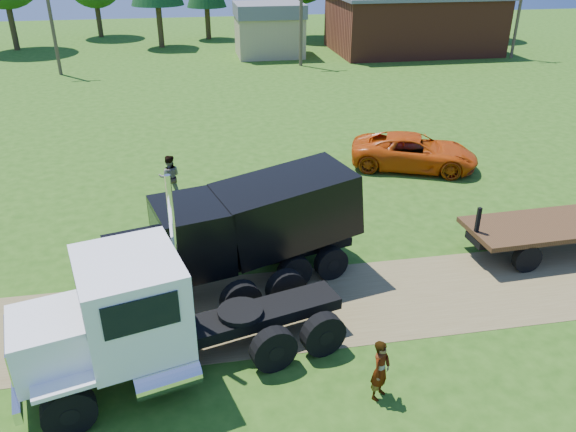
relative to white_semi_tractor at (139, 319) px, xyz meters
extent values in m
plane|color=#254E11|center=(5.52, 2.18, -1.74)|extent=(140.00, 140.00, 0.00)
cube|color=brown|center=(5.52, 2.18, -1.74)|extent=(120.00, 4.20, 0.01)
cube|color=black|center=(1.24, 0.36, -0.85)|extent=(8.31, 3.13, 0.33)
cylinder|color=black|center=(-1.57, -1.61, -1.13)|extent=(1.28, 0.68, 1.22)
cylinder|color=black|center=(-1.57, -1.61, -1.13)|extent=(0.52, 0.51, 0.43)
cylinder|color=black|center=(-2.17, 0.69, -1.13)|extent=(1.28, 0.68, 1.22)
cylinder|color=black|center=(-2.17, 0.69, -1.13)|extent=(0.52, 0.51, 0.43)
cylinder|color=black|center=(3.26, -0.34, -1.13)|extent=(1.28, 0.68, 1.22)
cylinder|color=black|center=(3.26, -0.34, -1.13)|extent=(0.52, 0.51, 0.43)
cylinder|color=black|center=(2.66, 1.95, -1.13)|extent=(1.28, 0.68, 1.22)
cylinder|color=black|center=(2.66, 1.95, -1.13)|extent=(0.52, 0.51, 0.43)
cylinder|color=black|center=(4.66, 0.02, -1.13)|extent=(1.28, 0.68, 1.22)
cylinder|color=black|center=(4.66, 0.02, -1.13)|extent=(0.52, 0.51, 0.43)
cylinder|color=black|center=(4.05, 2.32, -1.13)|extent=(1.28, 0.68, 1.22)
cylinder|color=black|center=(4.05, 2.32, -1.13)|extent=(0.52, 0.51, 0.43)
cube|color=white|center=(-1.81, -0.45, -0.02)|extent=(2.41, 2.33, 1.33)
cube|color=silver|center=(-2.78, -0.70, -0.08)|extent=(0.51, 1.63, 1.11)
cube|color=silver|center=(-2.83, -0.71, -0.85)|extent=(0.81, 2.51, 0.33)
cube|color=white|center=(-0.10, 0.00, 0.53)|extent=(2.93, 3.17, 2.33)
cube|color=black|center=(-1.20, -0.29, 1.03)|extent=(0.62, 2.16, 0.94)
cube|color=black|center=(0.24, -1.29, 1.03)|extent=(1.62, 0.46, 0.83)
cube|color=black|center=(-0.44, 1.30, 1.03)|extent=(1.62, 0.46, 0.83)
cube|color=white|center=(-1.57, -1.61, -0.41)|extent=(1.41, 0.82, 0.11)
cube|color=white|center=(-2.17, 0.69, -0.41)|extent=(1.41, 0.82, 0.11)
cylinder|color=silver|center=(0.60, -1.13, -0.97)|extent=(1.67, 1.04, 0.67)
cylinder|color=silver|center=(0.98, 0.92, 0.81)|extent=(0.19, 0.19, 5.10)
cylinder|color=black|center=(2.53, 0.69, -0.60)|extent=(1.49, 1.49, 0.13)
cube|color=black|center=(2.66, 3.92, -0.93)|extent=(8.12, 3.01, 0.30)
cylinder|color=black|center=(-0.02, 2.13, -1.18)|extent=(1.17, 0.62, 1.12)
cylinder|color=black|center=(-0.02, 2.13, -1.18)|extent=(0.47, 0.46, 0.39)
cylinder|color=black|center=(-0.55, 4.19, -1.18)|extent=(1.17, 0.62, 1.12)
cylinder|color=black|center=(-0.55, 4.19, -1.18)|extent=(0.47, 0.46, 0.39)
cylinder|color=black|center=(4.50, 3.29, -1.18)|extent=(1.17, 0.62, 1.12)
cylinder|color=black|center=(4.50, 3.29, -1.18)|extent=(0.47, 0.46, 0.39)
cylinder|color=black|center=(3.97, 5.35, -1.18)|extent=(1.17, 0.62, 1.12)
cylinder|color=black|center=(3.97, 5.35, -1.18)|extent=(0.47, 0.46, 0.39)
cylinder|color=black|center=(5.78, 3.62, -1.18)|extent=(1.17, 0.62, 1.12)
cylinder|color=black|center=(5.78, 3.62, -1.18)|extent=(0.47, 0.46, 0.39)
cylinder|color=black|center=(5.25, 5.68, -1.18)|extent=(1.17, 0.62, 1.12)
cylinder|color=black|center=(5.25, 5.68, -1.18)|extent=(0.47, 0.46, 0.39)
cube|color=black|center=(-0.19, 3.18, -0.17)|extent=(2.20, 2.13, 1.22)
cube|color=silver|center=(-1.07, 2.95, -0.22)|extent=(0.46, 1.49, 1.02)
cube|color=black|center=(1.39, 3.59, 0.29)|extent=(2.57, 2.87, 2.03)
cube|color=black|center=(0.42, 3.34, 0.74)|extent=(0.56, 1.98, 0.81)
cube|color=black|center=(4.43, 4.37, 0.54)|extent=(4.92, 3.47, 2.46)
imported|color=#C74509|center=(12.13, 12.47, -0.91)|extent=(6.55, 4.76, 1.66)
cube|color=#3C2613|center=(14.74, 3.99, -0.71)|extent=(7.96, 2.67, 0.18)
cube|color=black|center=(14.74, 3.99, -0.95)|extent=(7.91, 1.29, 0.25)
cylinder|color=black|center=(12.32, 2.86, -1.25)|extent=(1.00, 0.33, 0.98)
cylinder|color=black|center=(12.24, 4.93, -1.25)|extent=(1.00, 0.33, 0.98)
cube|color=black|center=(10.91, 3.84, -0.22)|extent=(0.12, 0.12, 0.98)
imported|color=#999999|center=(5.63, -1.79, -0.92)|extent=(0.70, 0.69, 1.64)
imported|color=#999999|center=(0.58, 11.03, -0.78)|extent=(0.95, 0.74, 1.92)
cube|color=brown|center=(23.52, 42.18, 0.76)|extent=(15.00, 10.00, 5.00)
cube|color=tan|center=(9.52, 42.18, 0.06)|extent=(6.00, 5.00, 3.60)
cube|color=slate|center=(9.52, 42.18, 2.36)|extent=(6.20, 5.40, 1.20)
cylinder|color=#433126|center=(-8.48, 37.18, 2.76)|extent=(0.28, 0.28, 9.00)
cylinder|color=#433126|center=(11.52, 37.18, 2.76)|extent=(0.28, 0.28, 9.00)
cylinder|color=#433126|center=(31.52, 37.18, 2.76)|extent=(0.28, 0.28, 9.00)
cylinder|color=#352615|center=(-14.74, 49.59, 0.34)|extent=(0.56, 0.56, 4.15)
cylinder|color=#352615|center=(-7.48, 56.67, -0.10)|extent=(0.56, 0.56, 3.28)
cylinder|color=#352615|center=(4.37, 52.96, -0.06)|extent=(0.56, 0.56, 3.37)
cylinder|color=#352615|center=(14.51, 52.02, 0.19)|extent=(0.56, 0.56, 3.86)
cylinder|color=#352615|center=(20.52, 50.38, -0.34)|extent=(0.56, 0.56, 2.80)
cylinder|color=#352615|center=(33.40, 47.80, -0.25)|extent=(0.56, 0.56, 2.98)
cylinder|color=#352615|center=(-0.60, 48.63, 0.31)|extent=(0.56, 0.56, 4.10)
camera|label=1|loc=(1.61, -11.59, 8.37)|focal=35.00mm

